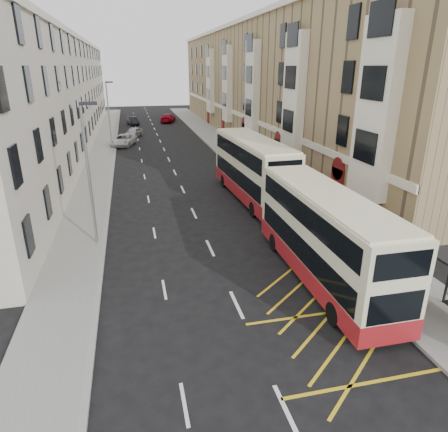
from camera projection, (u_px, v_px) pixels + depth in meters
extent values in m
plane|color=black|center=(266.00, 367.00, 13.98)|extent=(200.00, 200.00, 0.00)
cube|color=slate|center=(247.00, 163.00, 42.99)|extent=(4.00, 120.00, 0.15)
cube|color=slate|center=(97.00, 171.00, 39.70)|extent=(3.00, 120.00, 0.15)
cube|color=gray|center=(229.00, 164.00, 42.56)|extent=(0.25, 120.00, 0.15)
cube|color=gray|center=(113.00, 170.00, 40.02)|extent=(0.25, 120.00, 0.15)
cube|color=#977C58|center=(265.00, 84.00, 55.98)|extent=(10.00, 79.00, 15.00)
cube|color=white|center=(230.00, 110.00, 56.15)|extent=(0.18, 79.00, 0.50)
cube|color=white|center=(230.00, 24.00, 52.25)|extent=(0.40, 79.00, 0.50)
cube|color=white|center=(376.00, 111.00, 22.49)|extent=(0.80, 3.20, 10.00)
cube|color=white|center=(294.00, 96.00, 33.43)|extent=(0.80, 3.20, 10.00)
cube|color=white|center=(252.00, 89.00, 44.36)|extent=(0.80, 3.20, 10.00)
cube|color=white|center=(227.00, 84.00, 55.30)|extent=(0.80, 3.20, 10.00)
cube|color=white|center=(210.00, 81.00, 66.24)|extent=(0.80, 3.20, 10.00)
cube|color=#621211|center=(337.00, 189.00, 28.24)|extent=(0.20, 1.60, 3.00)
cube|color=#621211|center=(278.00, 155.00, 39.18)|extent=(0.20, 1.60, 3.00)
cube|color=#621211|center=(244.00, 135.00, 50.12)|extent=(0.20, 1.60, 3.00)
cube|color=#621211|center=(223.00, 123.00, 61.06)|extent=(0.20, 1.60, 3.00)
cube|color=#621211|center=(208.00, 114.00, 71.99)|extent=(0.20, 1.60, 3.00)
cube|color=beige|center=(50.00, 95.00, 50.29)|extent=(9.00, 79.00, 13.00)
cube|color=white|center=(81.00, 39.00, 48.96)|extent=(0.30, 79.00, 0.50)
cube|color=black|center=(423.00, 279.00, 16.80)|extent=(0.08, 0.08, 2.60)
cylinder|color=red|center=(384.00, 292.00, 17.35)|extent=(0.06, 0.06, 1.00)
cylinder|color=red|center=(346.00, 259.00, 20.31)|extent=(0.06, 0.06, 1.00)
cylinder|color=red|center=(318.00, 235.00, 23.27)|extent=(0.06, 0.06, 1.00)
cube|color=red|center=(347.00, 251.00, 20.14)|extent=(0.05, 6.50, 0.06)
cube|color=red|center=(347.00, 258.00, 20.29)|extent=(0.05, 6.50, 0.06)
cylinder|color=gray|center=(89.00, 176.00, 22.09)|extent=(0.16, 0.16, 8.00)
cube|color=black|center=(88.00, 103.00, 20.80)|extent=(0.90, 0.18, 0.18)
cylinder|color=gray|center=(109.00, 115.00, 49.44)|extent=(0.16, 0.16, 8.00)
cube|color=black|center=(109.00, 82.00, 48.15)|extent=(0.90, 0.18, 0.18)
cube|color=beige|center=(325.00, 235.00, 18.92)|extent=(2.60, 11.18, 4.01)
cube|color=maroon|center=(322.00, 264.00, 19.46)|extent=(2.63, 11.21, 0.91)
cube|color=black|center=(324.00, 244.00, 19.09)|extent=(2.63, 10.29, 1.12)
cube|color=black|center=(327.00, 210.00, 18.48)|extent=(2.63, 10.29, 1.02)
cube|color=beige|center=(329.00, 194.00, 18.19)|extent=(2.49, 10.74, 0.12)
cube|color=black|center=(283.00, 206.00, 24.15)|extent=(2.16, 0.09, 1.32)
cube|color=black|center=(284.00, 173.00, 23.41)|extent=(1.78, 0.09, 0.46)
cube|color=black|center=(395.00, 308.00, 13.99)|extent=(2.16, 0.09, 1.22)
cylinder|color=black|center=(275.00, 242.00, 22.59)|extent=(0.29, 1.02, 1.02)
cylinder|color=black|center=(312.00, 239.00, 23.07)|extent=(0.29, 1.02, 1.02)
cylinder|color=black|center=(334.00, 314.00, 16.07)|extent=(0.29, 1.02, 1.02)
cylinder|color=black|center=(385.00, 307.00, 16.55)|extent=(0.29, 1.02, 1.02)
cube|color=beige|center=(253.00, 168.00, 30.73)|extent=(3.24, 12.02, 4.28)
cube|color=maroon|center=(252.00, 188.00, 31.32)|extent=(3.27, 12.05, 0.97)
cube|color=black|center=(252.00, 174.00, 30.91)|extent=(3.24, 11.07, 1.19)
cube|color=black|center=(253.00, 151.00, 30.27)|extent=(3.24, 11.07, 1.08)
cube|color=beige|center=(253.00, 139.00, 29.96)|extent=(3.11, 11.54, 0.13)
cube|color=black|center=(231.00, 158.00, 36.24)|extent=(2.30, 0.19, 1.41)
cube|color=black|center=(231.00, 133.00, 35.46)|extent=(1.90, 0.17, 0.49)
cube|color=black|center=(283.00, 196.00, 25.55)|extent=(2.30, 0.19, 1.30)
cylinder|color=black|center=(224.00, 181.00, 34.56)|extent=(0.35, 1.10, 1.08)
cylinder|color=black|center=(251.00, 179.00, 35.17)|extent=(0.35, 1.10, 1.08)
cylinder|color=black|center=(254.00, 209.00, 27.69)|extent=(0.35, 1.10, 1.08)
cylinder|color=black|center=(286.00, 206.00, 28.31)|extent=(0.35, 1.10, 1.08)
imported|color=black|center=(423.00, 287.00, 17.15)|extent=(0.80, 0.63, 1.63)
imported|color=black|center=(334.00, 241.00, 21.73)|extent=(0.99, 0.65, 1.56)
imported|color=silver|center=(124.00, 140.00, 52.44)|extent=(3.85, 5.71, 1.45)
imported|color=#B1B5BA|center=(133.00, 132.00, 58.65)|extent=(3.10, 4.47, 1.41)
imported|color=black|center=(133.00, 121.00, 71.01)|extent=(2.24, 4.39, 1.38)
imported|color=#9E0011|center=(168.00, 118.00, 74.42)|extent=(3.55, 5.74, 1.55)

